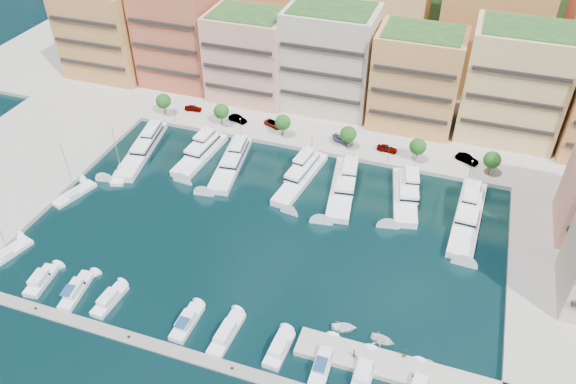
% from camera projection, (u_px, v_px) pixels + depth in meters
% --- Properties ---
extents(ground, '(400.00, 400.00, 0.00)m').
position_uv_depth(ground, '(265.00, 235.00, 109.44)').
color(ground, black).
rests_on(ground, ground).
extents(north_quay, '(220.00, 64.00, 2.00)m').
position_uv_depth(north_quay, '(344.00, 91.00, 155.50)').
color(north_quay, '#9E998E').
rests_on(north_quay, ground).
extents(hillside, '(240.00, 40.00, 58.00)m').
position_uv_depth(hillside, '(379.00, 28.00, 191.17)').
color(hillside, '#213E19').
rests_on(hillside, ground).
extents(south_pontoon, '(72.00, 2.20, 0.35)m').
position_uv_depth(south_pontoon, '(179.00, 353.00, 87.91)').
color(south_pontoon, gray).
rests_on(south_pontoon, ground).
extents(finger_pier, '(32.00, 5.00, 2.00)m').
position_uv_depth(finger_pier, '(398.00, 371.00, 85.46)').
color(finger_pier, '#9E998E').
rests_on(finger_pier, ground).
extents(apartment_0, '(22.00, 16.50, 24.80)m').
position_uv_depth(apartment_0, '(105.00, 31.00, 155.12)').
color(apartment_0, '#C98549').
rests_on(apartment_0, north_quay).
extents(apartment_1, '(20.00, 16.50, 26.80)m').
position_uv_depth(apartment_1, '(179.00, 35.00, 150.40)').
color(apartment_1, '#B34B3B').
rests_on(apartment_1, north_quay).
extents(apartment_2, '(20.00, 15.50, 22.80)m').
position_uv_depth(apartment_2, '(249.00, 56.00, 144.81)').
color(apartment_2, '#EAA382').
rests_on(apartment_2, north_quay).
extents(apartment_3, '(22.00, 16.50, 25.80)m').
position_uv_depth(apartment_3, '(330.00, 59.00, 140.03)').
color(apartment_3, beige).
rests_on(apartment_3, north_quay).
extents(apartment_4, '(20.00, 15.50, 23.80)m').
position_uv_depth(apartment_4, '(416.00, 79.00, 133.57)').
color(apartment_4, '#DA9751').
rests_on(apartment_4, north_quay).
extents(apartment_5, '(22.00, 16.50, 26.80)m').
position_uv_depth(apartment_5, '(515.00, 84.00, 128.53)').
color(apartment_5, '#DFB876').
rests_on(apartment_5, north_quay).
extents(backblock_1, '(26.00, 18.00, 30.00)m').
position_uv_depth(backblock_1, '(273.00, 9.00, 160.87)').
color(backblock_1, '#DA9751').
rests_on(backblock_1, north_quay).
extents(backblock_2, '(26.00, 18.00, 30.00)m').
position_uv_depth(backblock_2, '(376.00, 22.00, 153.24)').
color(backblock_2, '#DFB876').
rests_on(backblock_2, north_quay).
extents(backblock_3, '(26.00, 18.00, 30.00)m').
position_uv_depth(backblock_3, '(490.00, 36.00, 145.62)').
color(backblock_3, '#C98549').
rests_on(backblock_3, north_quay).
extents(tree_0, '(3.80, 3.80, 5.65)m').
position_uv_depth(tree_0, '(163.00, 101.00, 141.56)').
color(tree_0, '#473323').
rests_on(tree_0, north_quay).
extents(tree_1, '(3.80, 3.80, 5.65)m').
position_uv_depth(tree_1, '(221.00, 111.00, 137.49)').
color(tree_1, '#473323').
rests_on(tree_1, north_quay).
extents(tree_2, '(3.80, 3.80, 5.65)m').
position_uv_depth(tree_2, '(283.00, 122.00, 133.43)').
color(tree_2, '#473323').
rests_on(tree_2, north_quay).
extents(tree_3, '(3.80, 3.80, 5.65)m').
position_uv_depth(tree_3, '(348.00, 134.00, 129.36)').
color(tree_3, '#473323').
rests_on(tree_3, north_quay).
extents(tree_4, '(3.80, 3.80, 5.65)m').
position_uv_depth(tree_4, '(418.00, 147.00, 125.29)').
color(tree_4, '#473323').
rests_on(tree_4, north_quay).
extents(tree_5, '(3.80, 3.80, 5.65)m').
position_uv_depth(tree_5, '(492.00, 160.00, 121.22)').
color(tree_5, '#473323').
rests_on(tree_5, north_quay).
extents(lamppost_0, '(0.30, 0.30, 4.20)m').
position_uv_depth(lamppost_0, '(174.00, 111.00, 139.40)').
color(lamppost_0, black).
rests_on(lamppost_0, north_quay).
extents(lamppost_1, '(0.30, 0.30, 4.20)m').
position_uv_depth(lamppost_1, '(241.00, 123.00, 134.83)').
color(lamppost_1, black).
rests_on(lamppost_1, north_quay).
extents(lamppost_2, '(0.30, 0.30, 4.20)m').
position_uv_depth(lamppost_2, '(312.00, 137.00, 130.25)').
color(lamppost_2, black).
rests_on(lamppost_2, north_quay).
extents(lamppost_3, '(0.30, 0.30, 4.20)m').
position_uv_depth(lamppost_3, '(389.00, 151.00, 125.67)').
color(lamppost_3, black).
rests_on(lamppost_3, north_quay).
extents(lamppost_4, '(0.30, 0.30, 4.20)m').
position_uv_depth(lamppost_4, '(471.00, 166.00, 121.10)').
color(lamppost_4, black).
rests_on(lamppost_4, north_quay).
extents(yacht_0, '(8.33, 23.79, 7.30)m').
position_uv_depth(yacht_0, '(144.00, 146.00, 131.80)').
color(yacht_0, white).
rests_on(yacht_0, ground).
extents(yacht_1, '(6.26, 18.54, 7.30)m').
position_uv_depth(yacht_1, '(201.00, 152.00, 130.06)').
color(yacht_1, white).
rests_on(yacht_1, ground).
extents(yacht_2, '(7.31, 21.17, 7.30)m').
position_uv_depth(yacht_2, '(232.00, 161.00, 127.09)').
color(yacht_2, white).
rests_on(yacht_2, ground).
extents(yacht_3, '(6.83, 20.97, 7.30)m').
position_uv_depth(yacht_3, '(302.00, 175.00, 122.91)').
color(yacht_3, white).
rests_on(yacht_3, ground).
extents(yacht_4, '(7.82, 21.98, 7.30)m').
position_uv_depth(yacht_4, '(344.00, 185.00, 120.19)').
color(yacht_4, white).
rests_on(yacht_4, ground).
extents(yacht_5, '(8.09, 19.00, 7.30)m').
position_uv_depth(yacht_5, '(405.00, 193.00, 117.90)').
color(yacht_5, white).
rests_on(yacht_5, ground).
extents(yacht_6, '(6.02, 24.24, 7.30)m').
position_uv_depth(yacht_6, '(468.00, 213.00, 112.66)').
color(yacht_6, white).
rests_on(yacht_6, ground).
extents(cruiser_0, '(3.58, 7.70, 2.55)m').
position_uv_depth(cruiser_0, '(41.00, 281.00, 99.24)').
color(cruiser_0, white).
rests_on(cruiser_0, ground).
extents(cruiser_1, '(3.56, 9.10, 2.66)m').
position_uv_depth(cruiser_1, '(76.00, 291.00, 97.34)').
color(cruiser_1, white).
rests_on(cruiser_1, ground).
extents(cruiser_2, '(3.00, 7.73, 2.55)m').
position_uv_depth(cruiser_2, '(109.00, 300.00, 95.69)').
color(cruiser_2, white).
rests_on(cruiser_2, ground).
extents(cruiser_4, '(2.79, 7.83, 2.66)m').
position_uv_depth(cruiser_4, '(187.00, 323.00, 91.93)').
color(cruiser_4, white).
rests_on(cruiser_4, ground).
extents(cruiser_5, '(3.12, 9.30, 2.55)m').
position_uv_depth(cruiser_5, '(226.00, 334.00, 90.14)').
color(cruiser_5, white).
rests_on(cruiser_5, ground).
extents(cruiser_6, '(3.10, 7.43, 2.55)m').
position_uv_depth(cruiser_6, '(279.00, 349.00, 87.87)').
color(cruiser_6, white).
rests_on(cruiser_6, ground).
extents(cruiser_7, '(2.72, 9.22, 2.66)m').
position_uv_depth(cruiser_7, '(323.00, 362.00, 85.99)').
color(cruiser_7, white).
rests_on(cruiser_7, ground).
extents(cruiser_8, '(2.94, 8.26, 2.55)m').
position_uv_depth(cruiser_8, '(363.00, 374.00, 84.42)').
color(cruiser_8, white).
rests_on(cruiser_8, ground).
extents(sailboat_1, '(5.57, 10.15, 13.20)m').
position_uv_depth(sailboat_1, '(74.00, 194.00, 118.92)').
color(sailboat_1, white).
rests_on(sailboat_1, ground).
extents(sailboat_2, '(4.71, 7.95, 13.20)m').
position_uv_depth(sailboat_2, '(121.00, 175.00, 124.23)').
color(sailboat_2, white).
rests_on(sailboat_2, ground).
extents(sailboat_0, '(5.11, 9.74, 13.20)m').
position_uv_depth(sailboat_0, '(8.00, 254.00, 104.85)').
color(sailboat_0, white).
rests_on(sailboat_0, ground).
extents(tender_2, '(4.29, 3.34, 0.81)m').
position_uv_depth(tender_2, '(383.00, 340.00, 89.41)').
color(tender_2, white).
rests_on(tender_2, ground).
extents(tender_0, '(4.74, 3.93, 0.85)m').
position_uv_depth(tender_0, '(344.00, 328.00, 91.33)').
color(tender_0, white).
rests_on(tender_0, ground).
extents(tender_1, '(1.97, 1.80, 0.90)m').
position_uv_depth(tender_1, '(381.00, 341.00, 89.20)').
color(tender_1, beige).
rests_on(tender_1, ground).
extents(tender_3, '(1.65, 1.50, 0.75)m').
position_uv_depth(tender_3, '(430.00, 361.00, 86.35)').
color(tender_3, beige).
rests_on(tender_3, ground).
extents(car_0, '(4.63, 2.35, 1.51)m').
position_uv_depth(car_0, '(193.00, 108.00, 144.75)').
color(car_0, gray).
rests_on(car_0, north_quay).
extents(car_1, '(5.14, 3.00, 1.60)m').
position_uv_depth(car_1, '(238.00, 119.00, 140.45)').
color(car_1, gray).
rests_on(car_1, north_quay).
extents(car_2, '(5.40, 3.91, 1.37)m').
position_uv_depth(car_2, '(273.00, 124.00, 138.83)').
color(car_2, gray).
rests_on(car_2, north_quay).
extents(car_3, '(5.72, 3.84, 1.54)m').
position_uv_depth(car_3, '(343.00, 140.00, 132.90)').
color(car_3, gray).
rests_on(car_3, north_quay).
extents(car_4, '(4.84, 2.23, 1.61)m').
position_uv_depth(car_4, '(387.00, 148.00, 130.04)').
color(car_4, gray).
rests_on(car_4, north_quay).
extents(car_5, '(5.39, 3.75, 1.68)m').
position_uv_depth(car_5, '(467.00, 159.00, 126.61)').
color(car_5, gray).
rests_on(car_5, north_quay).
extents(person_0, '(0.69, 0.79, 1.81)m').
position_uv_depth(person_0, '(354.00, 353.00, 85.65)').
color(person_0, '#2A3A54').
rests_on(person_0, finger_pier).
extents(person_1, '(1.07, 1.01, 1.74)m').
position_uv_depth(person_1, '(404.00, 353.00, 85.71)').
color(person_1, '#4B3E2D').
rests_on(person_1, finger_pier).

